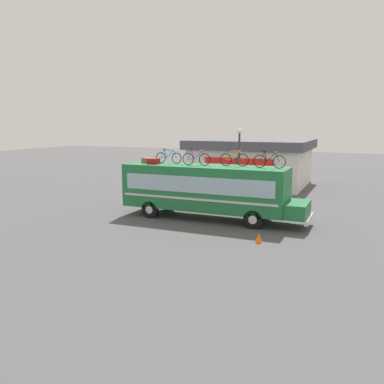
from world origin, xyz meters
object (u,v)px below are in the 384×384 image
bus (207,188)px  street_lamp (239,161)px  luggage_bag_2 (153,161)px  rooftop_bicycle_2 (196,159)px  rooftop_bicycle_3 (234,159)px  traffic_cone (259,238)px  rooftop_bicycle_4 (269,161)px  rooftop_bicycle_1 (169,157)px  luggage_bag_1 (147,160)px

bus → street_lamp: street_lamp is taller
bus → luggage_bag_2: bearing=-173.7°
luggage_bag_2 → rooftop_bicycle_2: bearing=5.4°
rooftop_bicycle_3 → street_lamp: 4.86m
traffic_cone → rooftop_bicycle_4: bearing=96.9°
bus → rooftop_bicycle_1: rooftop_bicycle_1 is taller
luggage_bag_1 → street_lamp: street_lamp is taller
rooftop_bicycle_4 → traffic_cone: size_ratio=3.71×
bus → luggage_bag_1: size_ratio=20.25×
luggage_bag_1 → luggage_bag_2: luggage_bag_2 is taller
rooftop_bicycle_4 → bus: bearing=-177.7°
luggage_bag_1 → rooftop_bicycle_4: bearing=-0.0°
luggage_bag_1 → rooftop_bicycle_2: bearing=-4.3°
rooftop_bicycle_4 → rooftop_bicycle_3: bearing=173.7°
street_lamp → rooftop_bicycle_2: bearing=-100.5°
rooftop_bicycle_1 → street_lamp: 5.54m
luggage_bag_1 → rooftop_bicycle_3: 5.46m
luggage_bag_2 → rooftop_bicycle_2: (2.64, 0.25, 0.23)m
bus → luggage_bag_2: size_ratio=16.99×
luggage_bag_1 → bus: bearing=-2.0°
rooftop_bicycle_1 → street_lamp: street_lamp is taller
bus → rooftop_bicycle_2: rooftop_bicycle_2 is taller
rooftop_bicycle_1 → rooftop_bicycle_3: rooftop_bicycle_3 is taller
rooftop_bicycle_2 → street_lamp: (0.96, 5.17, -0.51)m
rooftop_bicycle_1 → traffic_cone: rooftop_bicycle_1 is taller
street_lamp → rooftop_bicycle_4: bearing=-57.1°
bus → luggage_bag_1: bearing=178.0°
luggage_bag_2 → rooftop_bicycle_3: 4.80m
rooftop_bicycle_1 → rooftop_bicycle_3: (4.13, -0.05, 0.03)m
rooftop_bicycle_1 → rooftop_bicycle_4: 6.17m
rooftop_bicycle_2 → luggage_bag_2: bearing=-174.6°
luggage_bag_1 → luggage_bag_2: 0.87m
street_lamp → luggage_bag_1: bearing=-131.2°
rooftop_bicycle_2 → street_lamp: street_lamp is taller
bus → luggage_bag_2: (-3.28, -0.36, 1.45)m
rooftop_bicycle_4 → rooftop_bicycle_2: bearing=-176.5°
bus → traffic_cone: bus is taller
rooftop_bicycle_2 → traffic_cone: 6.55m
luggage_bag_1 → rooftop_bicycle_1: 1.37m
traffic_cone → street_lamp: bearing=112.9°
luggage_bag_1 → street_lamp: 6.55m
luggage_bag_1 → traffic_cone: luggage_bag_1 is taller
rooftop_bicycle_2 → traffic_cone: bearing=-36.6°
rooftop_bicycle_4 → street_lamp: (-3.18, 4.92, -0.51)m
luggage_bag_1 → rooftop_bicycle_1: size_ratio=0.31×
luggage_bag_2 → street_lamp: 6.51m
traffic_cone → bus: bearing=138.4°
luggage_bag_2 → rooftop_bicycle_1: 1.01m
rooftop_bicycle_1 → rooftop_bicycle_2: size_ratio=0.99×
rooftop_bicycle_4 → luggage_bag_1: bearing=180.0°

